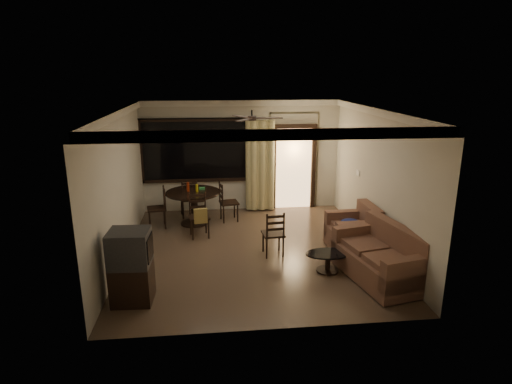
{
  "coord_description": "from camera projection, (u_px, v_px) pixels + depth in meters",
  "views": [
    {
      "loc": [
        -0.78,
        -7.94,
        3.5
      ],
      "look_at": [
        0.1,
        0.2,
        1.17
      ],
      "focal_mm": 30.0,
      "sensor_mm": 36.0,
      "label": 1
    }
  ],
  "objects": [
    {
      "name": "ground",
      "position": [
        252.0,
        250.0,
        8.63
      ],
      "size": [
        5.5,
        5.5,
        0.0
      ],
      "primitive_type": "plane",
      "color": "#7F6651",
      "rests_on": "ground"
    },
    {
      "name": "coffee_table",
      "position": [
        328.0,
        259.0,
        7.68
      ],
      "size": [
        0.82,
        0.49,
        0.36
      ],
      "rotation": [
        0.0,
        0.0,
        -0.34
      ],
      "color": "black",
      "rests_on": "ground"
    },
    {
      "name": "dining_chair_west",
      "position": [
        158.0,
        215.0,
        9.85
      ],
      "size": [
        0.49,
        0.49,
        0.95
      ],
      "rotation": [
        0.0,
        0.0,
        -1.4
      ],
      "color": "black",
      "rests_on": "ground"
    },
    {
      "name": "dining_chair_south",
      "position": [
        199.0,
        223.0,
        9.27
      ],
      "size": [
        0.49,
        0.53,
        0.95
      ],
      "rotation": [
        0.0,
        0.0,
        0.17
      ],
      "color": "black",
      "rests_on": "ground"
    },
    {
      "name": "armchair",
      "position": [
        355.0,
        232.0,
        8.6
      ],
      "size": [
        0.93,
        0.93,
        0.91
      ],
      "rotation": [
        0.0,
        0.0,
        0.03
      ],
      "color": "#4B2423",
      "rests_on": "ground"
    },
    {
      "name": "sofa",
      "position": [
        382.0,
        259.0,
        7.37
      ],
      "size": [
        1.26,
        1.89,
        0.92
      ],
      "rotation": [
        0.0,
        0.0,
        0.21
      ],
      "color": "#4B2423",
      "rests_on": "ground"
    },
    {
      "name": "dining_chair_north",
      "position": [
        189.0,
        205.0,
        10.6
      ],
      "size": [
        0.49,
        0.49,
        0.95
      ],
      "rotation": [
        0.0,
        0.0,
        3.31
      ],
      "color": "black",
      "rests_on": "ground"
    },
    {
      "name": "room_shell",
      "position": [
        270.0,
        145.0,
        9.89
      ],
      "size": [
        5.5,
        6.7,
        5.5
      ],
      "color": "beige",
      "rests_on": "ground"
    },
    {
      "name": "side_chair",
      "position": [
        273.0,
        242.0,
        8.36
      ],
      "size": [
        0.44,
        0.44,
        0.92
      ],
      "rotation": [
        0.0,
        0.0,
        3.23
      ],
      "color": "black",
      "rests_on": "ground"
    },
    {
      "name": "dining_table",
      "position": [
        193.0,
        198.0,
        9.98
      ],
      "size": [
        1.26,
        1.26,
        1.01
      ],
      "rotation": [
        0.0,
        0.0,
        0.17
      ],
      "color": "black",
      "rests_on": "ground"
    },
    {
      "name": "tv_cabinet",
      "position": [
        131.0,
        267.0,
        6.59
      ],
      "size": [
        0.65,
        0.58,
        1.17
      ],
      "rotation": [
        0.0,
        0.0,
        -0.04
      ],
      "color": "black",
      "rests_on": "ground"
    },
    {
      "name": "dining_chair_east",
      "position": [
        229.0,
        209.0,
        10.29
      ],
      "size": [
        0.49,
        0.49,
        0.95
      ],
      "rotation": [
        0.0,
        0.0,
        1.74
      ],
      "color": "black",
      "rests_on": "ground"
    }
  ]
}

